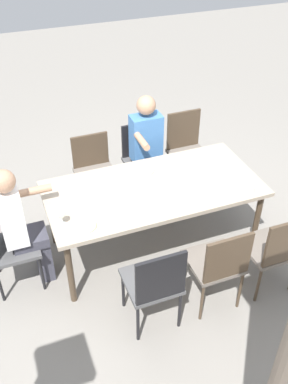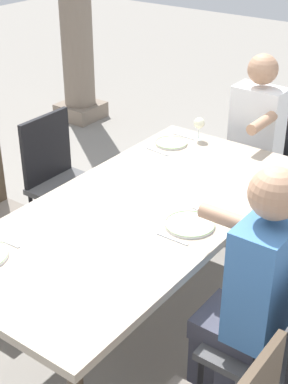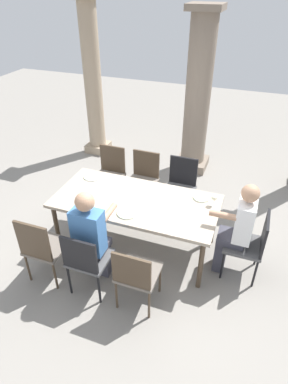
% 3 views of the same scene
% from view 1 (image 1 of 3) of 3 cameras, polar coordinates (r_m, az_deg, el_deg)
% --- Properties ---
extents(ground_plane, '(16.00, 16.00, 0.00)m').
position_cam_1_polar(ground_plane, '(4.69, 1.14, -6.89)').
color(ground_plane, gray).
extents(dining_table, '(2.08, 0.99, 0.77)m').
position_cam_1_polar(dining_table, '(4.23, 1.25, -0.01)').
color(dining_table, tan).
rests_on(dining_table, ground).
extents(chair_west_north, '(0.44, 0.44, 0.91)m').
position_cam_1_polar(chair_west_north, '(4.09, 16.79, -6.94)').
color(chair_west_north, '#6A6158').
rests_on(chair_west_north, ground).
extents(chair_west_south, '(0.44, 0.44, 0.94)m').
position_cam_1_polar(chair_west_south, '(5.30, 5.59, 5.96)').
color(chair_west_south, '#6A6158').
rests_on(chair_west_south, ground).
extents(chair_mid_north, '(0.44, 0.44, 0.92)m').
position_cam_1_polar(chair_mid_north, '(3.82, 9.76, -9.08)').
color(chair_mid_north, '#6A6158').
rests_on(chair_mid_north, ground).
extents(chair_mid_south, '(0.44, 0.44, 0.89)m').
position_cam_1_polar(chair_mid_south, '(5.11, -0.18, 4.70)').
color(chair_mid_south, '#4F4F50').
rests_on(chair_mid_south, ground).
extents(chair_east_north, '(0.44, 0.44, 0.92)m').
position_cam_1_polar(chair_east_north, '(3.62, 1.43, -11.72)').
color(chair_east_north, '#4F4F50').
rests_on(chair_east_north, ground).
extents(chair_east_south, '(0.44, 0.44, 0.86)m').
position_cam_1_polar(chair_east_south, '(4.97, -6.56, 3.20)').
color(chair_east_south, '#6A6158').
rests_on(chair_east_south, ground).
extents(chair_head_east, '(0.44, 0.44, 0.89)m').
position_cam_1_polar(chair_head_east, '(4.16, -17.90, -6.48)').
color(chair_head_east, '#4F4F50').
rests_on(chair_head_east, ground).
extents(diner_woman_green, '(0.35, 0.49, 1.32)m').
position_cam_1_polar(diner_woman_green, '(4.87, 0.50, 5.57)').
color(diner_woman_green, '#3F3F4C').
rests_on(diner_woman_green, ground).
extents(diner_man_white, '(0.49, 0.35, 1.28)m').
position_cam_1_polar(diner_man_white, '(4.04, -15.72, -4.11)').
color(diner_man_white, '#3F3F4C').
rests_on(diner_man_white, ground).
extents(plate_0, '(0.25, 0.25, 0.02)m').
position_cam_1_polar(plate_0, '(4.27, 12.52, 0.60)').
color(plate_0, white).
rests_on(plate_0, dining_table).
extents(fork_0, '(0.02, 0.17, 0.01)m').
position_cam_1_polar(fork_0, '(4.35, 14.19, 0.95)').
color(fork_0, silver).
rests_on(fork_0, dining_table).
extents(spoon_0, '(0.03, 0.17, 0.01)m').
position_cam_1_polar(spoon_0, '(4.21, 10.78, 0.11)').
color(spoon_0, silver).
rests_on(spoon_0, dining_table).
extents(plate_1, '(0.25, 0.25, 0.02)m').
position_cam_1_polar(plate_1, '(4.41, -0.27, 2.89)').
color(plate_1, white).
rests_on(plate_1, dining_table).
extents(fork_1, '(0.02, 0.17, 0.01)m').
position_cam_1_polar(fork_1, '(4.46, 1.54, 3.21)').
color(fork_1, silver).
rests_on(fork_1, dining_table).
extents(spoon_1, '(0.04, 0.17, 0.01)m').
position_cam_1_polar(spoon_1, '(4.37, -2.11, 2.43)').
color(spoon_1, silver).
rests_on(spoon_1, dining_table).
extents(plate_2, '(0.21, 0.21, 0.02)m').
position_cam_1_polar(plate_2, '(3.77, -7.77, -4.42)').
color(plate_2, white).
rests_on(plate_2, dining_table).
extents(wine_glass_2, '(0.07, 0.07, 0.15)m').
position_cam_1_polar(wine_glass_2, '(3.76, -10.76, -2.92)').
color(wine_glass_2, white).
rests_on(wine_glass_2, dining_table).
extents(fork_2, '(0.03, 0.17, 0.01)m').
position_cam_1_polar(fork_2, '(3.80, -5.58, -3.97)').
color(fork_2, silver).
rests_on(fork_2, dining_table).
extents(spoon_2, '(0.02, 0.17, 0.01)m').
position_cam_1_polar(spoon_2, '(3.76, -9.98, -5.01)').
color(spoon_2, silver).
rests_on(spoon_2, dining_table).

